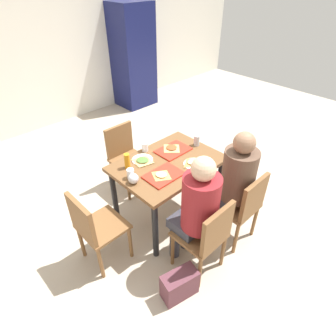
% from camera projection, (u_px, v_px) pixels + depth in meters
% --- Properties ---
extents(ground_plane, '(10.00, 10.00, 0.02)m').
position_uv_depth(ground_plane, '(168.00, 214.00, 3.37)').
color(ground_plane, '#B7A893').
extents(back_wall, '(10.00, 0.10, 2.80)m').
position_uv_depth(back_wall, '(26.00, 44.00, 4.40)').
color(back_wall, silver).
rests_on(back_wall, ground_plane).
extents(main_table, '(1.10, 0.78, 0.75)m').
position_uv_depth(main_table, '(168.00, 170.00, 2.98)').
color(main_table, brown).
rests_on(main_table, ground_plane).
extents(chair_near_left, '(0.40, 0.40, 0.85)m').
position_uv_depth(chair_near_left, '(207.00, 235.00, 2.46)').
color(chair_near_left, brown).
rests_on(chair_near_left, ground_plane).
extents(chair_near_right, '(0.40, 0.40, 0.85)m').
position_uv_depth(chair_near_right, '(243.00, 205.00, 2.77)').
color(chair_near_right, brown).
rests_on(chair_near_right, ground_plane).
extents(chair_far_side, '(0.40, 0.40, 0.85)m').
position_uv_depth(chair_far_side, '(125.00, 154.00, 3.52)').
color(chair_far_side, brown).
rests_on(chair_far_side, ground_plane).
extents(chair_left_end, '(0.40, 0.40, 0.85)m').
position_uv_depth(chair_left_end, '(94.00, 226.00, 2.54)').
color(chair_left_end, brown).
rests_on(chair_left_end, ground_plane).
extents(person_in_red, '(0.32, 0.42, 1.26)m').
position_uv_depth(person_in_red, '(197.00, 206.00, 2.40)').
color(person_in_red, '#383842').
rests_on(person_in_red, ground_plane).
extents(person_in_brown_jacket, '(0.32, 0.42, 1.26)m').
position_uv_depth(person_in_brown_jacket, '(234.00, 179.00, 2.71)').
color(person_in_brown_jacket, '#383842').
rests_on(person_in_brown_jacket, ground_plane).
extents(tray_red_near, '(0.36, 0.26, 0.02)m').
position_uv_depth(tray_red_near, '(164.00, 175.00, 2.73)').
color(tray_red_near, red).
rests_on(tray_red_near, main_table).
extents(tray_red_far, '(0.36, 0.26, 0.02)m').
position_uv_depth(tray_red_far, '(173.00, 150.00, 3.09)').
color(tray_red_far, red).
rests_on(tray_red_far, main_table).
extents(paper_plate_center, '(0.22, 0.22, 0.01)m').
position_uv_depth(paper_plate_center, '(142.00, 160.00, 2.95)').
color(paper_plate_center, white).
rests_on(paper_plate_center, main_table).
extents(paper_plate_near_edge, '(0.22, 0.22, 0.01)m').
position_uv_depth(paper_plate_near_edge, '(194.00, 164.00, 2.88)').
color(paper_plate_near_edge, white).
rests_on(paper_plate_near_edge, main_table).
extents(pizza_slice_a, '(0.19, 0.20, 0.02)m').
position_uv_depth(pizza_slice_a, '(161.00, 175.00, 2.70)').
color(pizza_slice_a, tan).
rests_on(pizza_slice_a, tray_red_near).
extents(pizza_slice_b, '(0.17, 0.18, 0.02)m').
position_uv_depth(pizza_slice_b, '(172.00, 148.00, 3.10)').
color(pizza_slice_b, '#DBAD60').
rests_on(pizza_slice_b, tray_red_far).
extents(pizza_slice_c, '(0.24, 0.24, 0.02)m').
position_uv_depth(pizza_slice_c, '(143.00, 160.00, 2.92)').
color(pizza_slice_c, '#DBAD60').
rests_on(pizza_slice_c, paper_plate_center).
extents(pizza_slice_d, '(0.20, 0.15, 0.02)m').
position_uv_depth(pizza_slice_d, '(193.00, 162.00, 2.90)').
color(pizza_slice_d, '#C68C47').
rests_on(pizza_slice_d, paper_plate_near_edge).
extents(plastic_cup_a, '(0.07, 0.07, 0.10)m').
position_uv_depth(plastic_cup_a, '(145.00, 147.00, 3.07)').
color(plastic_cup_a, white).
rests_on(plastic_cup_a, main_table).
extents(plastic_cup_b, '(0.07, 0.07, 0.10)m').
position_uv_depth(plastic_cup_b, '(194.00, 171.00, 2.71)').
color(plastic_cup_b, white).
rests_on(plastic_cup_b, main_table).
extents(plastic_cup_c, '(0.07, 0.07, 0.10)m').
position_uv_depth(plastic_cup_c, '(131.00, 174.00, 2.68)').
color(plastic_cup_c, white).
rests_on(plastic_cup_c, main_table).
extents(soda_can, '(0.07, 0.07, 0.12)m').
position_uv_depth(soda_can, '(197.00, 140.00, 3.16)').
color(soda_can, '#B7BCC6').
rests_on(soda_can, main_table).
extents(condiment_bottle, '(0.06, 0.06, 0.16)m').
position_uv_depth(condiment_bottle, '(127.00, 161.00, 2.80)').
color(condiment_bottle, orange).
rests_on(condiment_bottle, main_table).
extents(foil_bundle, '(0.10, 0.10, 0.10)m').
position_uv_depth(foil_bundle, '(133.00, 179.00, 2.62)').
color(foil_bundle, silver).
rests_on(foil_bundle, main_table).
extents(handbag, '(0.35, 0.23, 0.28)m').
position_uv_depth(handbag, '(180.00, 285.00, 2.47)').
color(handbag, '#592D38').
rests_on(handbag, ground_plane).
extents(drink_fridge, '(0.70, 0.60, 1.90)m').
position_uv_depth(drink_fridge, '(133.00, 57.00, 5.48)').
color(drink_fridge, '#14194C').
rests_on(drink_fridge, ground_plane).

